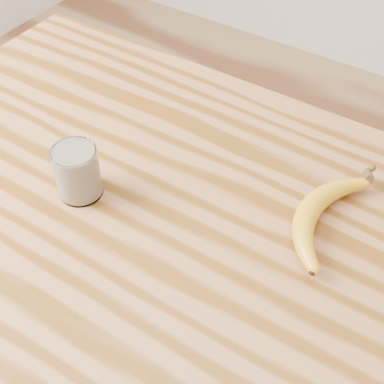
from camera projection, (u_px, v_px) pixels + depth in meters
The scene contains 3 objects.
table at pixel (159, 252), 1.00m from camera, with size 1.20×0.80×0.90m.
smoothie_glass at pixel (77, 172), 0.89m from camera, with size 0.08×0.08×0.09m.
banana at pixel (309, 209), 0.87m from camera, with size 0.12×0.32×0.04m, color orange, non-canonical shape.
Camera 1 is at (0.39, -0.47, 1.57)m, focal length 50.00 mm.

